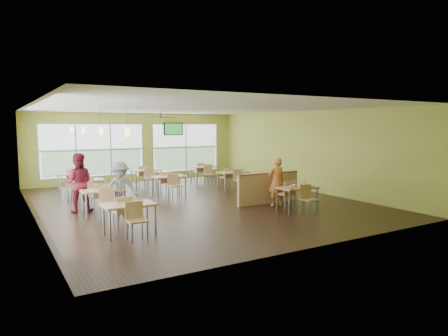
% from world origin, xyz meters
% --- Properties ---
extents(room, '(12.00, 12.04, 3.20)m').
position_xyz_m(room, '(0.00, 0.00, 1.60)').
color(room, black).
rests_on(room, ground).
extents(window_bays, '(9.24, 10.24, 2.38)m').
position_xyz_m(window_bays, '(-2.65, 3.08, 1.48)').
color(window_bays, white).
rests_on(window_bays, room).
extents(main_table, '(1.22, 1.52, 0.87)m').
position_xyz_m(main_table, '(2.00, -3.00, 0.63)').
color(main_table, tan).
rests_on(main_table, floor).
extents(half_wall_divider, '(2.40, 0.14, 1.04)m').
position_xyz_m(half_wall_divider, '(2.00, -1.55, 0.52)').
color(half_wall_divider, tan).
rests_on(half_wall_divider, floor).
extents(dining_tables, '(6.92, 8.72, 0.87)m').
position_xyz_m(dining_tables, '(-1.05, 1.71, 0.63)').
color(dining_tables, tan).
rests_on(dining_tables, floor).
extents(pendant_lights, '(0.11, 7.31, 0.86)m').
position_xyz_m(pendant_lights, '(-3.20, 0.68, 2.45)').
color(pendant_lights, '#2D2119').
rests_on(pendant_lights, ceiling).
extents(ceiling_fan, '(1.25, 1.25, 0.29)m').
position_xyz_m(ceiling_fan, '(-0.00, 3.00, 2.95)').
color(ceiling_fan, '#2D2119').
rests_on(ceiling_fan, ceiling).
extents(tv_backwall, '(1.00, 0.07, 0.60)m').
position_xyz_m(tv_backwall, '(1.80, 5.90, 2.45)').
color(tv_backwall, black).
rests_on(tv_backwall, wall_back).
extents(man_plaid, '(0.63, 0.46, 1.58)m').
position_xyz_m(man_plaid, '(1.99, -2.00, 0.79)').
color(man_plaid, '#E34919').
rests_on(man_plaid, floor).
extents(patron_maroon, '(1.01, 0.88, 1.79)m').
position_xyz_m(patron_maroon, '(-3.75, 0.26, 0.89)').
color(patron_maroon, maroon).
rests_on(patron_maroon, floor).
extents(patron_grey, '(1.12, 0.78, 1.57)m').
position_xyz_m(patron_grey, '(-2.78, -0.78, 0.79)').
color(patron_grey, slate).
rests_on(patron_grey, floor).
extents(cup_blue, '(0.09, 0.09, 0.31)m').
position_xyz_m(cup_blue, '(1.60, -3.24, 0.81)').
color(cup_blue, white).
rests_on(cup_blue, main_table).
extents(cup_yellow, '(0.09, 0.09, 0.31)m').
position_xyz_m(cup_yellow, '(1.78, -3.14, 0.81)').
color(cup_yellow, white).
rests_on(cup_yellow, main_table).
extents(cup_red_near, '(0.08, 0.08, 0.30)m').
position_xyz_m(cup_red_near, '(2.13, -3.20, 0.81)').
color(cup_red_near, white).
rests_on(cup_red_near, main_table).
extents(cup_red_far, '(0.08, 0.08, 0.30)m').
position_xyz_m(cup_red_far, '(2.22, -3.15, 0.81)').
color(cup_red_far, white).
rests_on(cup_red_far, main_table).
extents(food_basket, '(0.21, 0.21, 0.05)m').
position_xyz_m(food_basket, '(2.34, -2.92, 0.78)').
color(food_basket, black).
rests_on(food_basket, main_table).
extents(ketchup_cup, '(0.06, 0.06, 0.02)m').
position_xyz_m(ketchup_cup, '(2.48, -3.18, 0.76)').
color(ketchup_cup, '#B80600').
rests_on(ketchup_cup, main_table).
extents(wrapper_left, '(0.20, 0.19, 0.04)m').
position_xyz_m(wrapper_left, '(1.55, -3.30, 0.77)').
color(wrapper_left, '#A87F51').
rests_on(wrapper_left, main_table).
extents(wrapper_mid, '(0.23, 0.21, 0.05)m').
position_xyz_m(wrapper_mid, '(1.93, -2.95, 0.77)').
color(wrapper_mid, '#A87F51').
rests_on(wrapper_mid, main_table).
extents(wrapper_right, '(0.16, 0.15, 0.03)m').
position_xyz_m(wrapper_right, '(2.33, -3.29, 0.77)').
color(wrapper_right, '#A87F51').
rests_on(wrapper_right, main_table).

